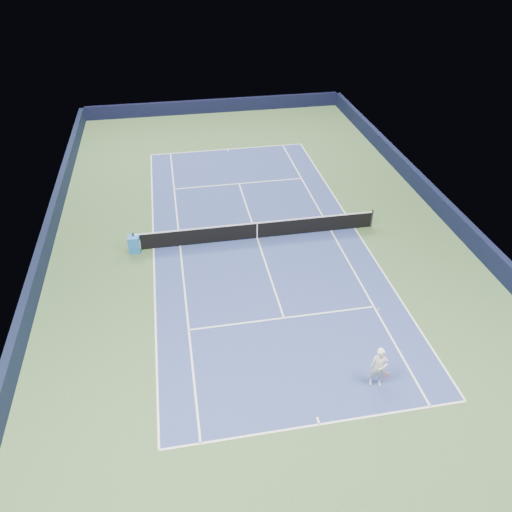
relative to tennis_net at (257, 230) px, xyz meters
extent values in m
plane|color=#39572F|center=(0.00, 0.00, -0.50)|extent=(40.00, 40.00, 0.00)
cube|color=black|center=(0.00, 19.82, 0.05)|extent=(22.00, 0.35, 1.10)
cube|color=black|center=(10.82, 0.00, 0.05)|extent=(0.35, 40.00, 1.10)
cube|color=black|center=(-10.82, 0.00, 0.05)|extent=(0.35, 40.00, 1.10)
cube|color=navy|center=(0.00, 0.00, -0.50)|extent=(10.97, 23.77, 0.01)
cube|color=white|center=(0.00, 11.88, -0.50)|extent=(10.97, 0.08, 0.00)
cube|color=white|center=(0.00, -11.88, -0.50)|extent=(10.97, 0.08, 0.00)
cube|color=white|center=(5.49, 0.00, -0.50)|extent=(0.08, 23.77, 0.00)
cube|color=white|center=(-5.49, 0.00, -0.50)|extent=(0.08, 23.77, 0.00)
cube|color=white|center=(4.12, 0.00, -0.50)|extent=(0.08, 23.77, 0.00)
cube|color=white|center=(-4.12, 0.00, -0.50)|extent=(0.08, 23.77, 0.00)
cube|color=white|center=(0.00, 6.40, -0.50)|extent=(8.23, 0.08, 0.00)
cube|color=white|center=(0.00, -6.40, -0.50)|extent=(8.23, 0.08, 0.00)
cube|color=white|center=(0.00, 0.00, -0.50)|extent=(0.08, 12.80, 0.00)
cube|color=white|center=(0.00, 11.73, -0.50)|extent=(0.08, 0.30, 0.00)
cube|color=white|center=(0.00, -11.73, -0.50)|extent=(0.08, 0.30, 0.00)
cylinder|color=black|center=(-6.40, 0.00, 0.03)|extent=(0.10, 0.10, 1.07)
cylinder|color=black|center=(6.40, 0.00, 0.03)|extent=(0.10, 0.10, 1.07)
cube|color=black|center=(0.00, 0.00, -0.05)|extent=(12.80, 0.03, 0.91)
cube|color=white|center=(0.00, 0.00, 0.44)|extent=(12.80, 0.04, 0.06)
cube|color=white|center=(0.00, 0.00, -0.05)|extent=(0.05, 0.04, 0.91)
cube|color=blue|center=(-6.40, -0.11, -0.04)|extent=(0.62, 0.57, 0.92)
cube|color=white|center=(-6.11, -0.11, -0.05)|extent=(0.04, 0.41, 0.41)
imported|color=white|center=(2.56, -10.54, 0.39)|extent=(0.74, 0.59, 1.77)
cylinder|color=pink|center=(2.88, -10.59, 0.20)|extent=(0.03, 0.03, 0.29)
cylinder|color=black|center=(2.88, -10.59, -0.04)|extent=(0.29, 0.02, 0.29)
cylinder|color=pink|center=(2.88, -10.59, -0.04)|extent=(0.31, 0.03, 0.31)
sphere|color=gold|center=(2.66, -9.54, 2.31)|extent=(0.07, 0.07, 0.07)
camera|label=1|loc=(-4.07, -21.94, 14.25)|focal=35.00mm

